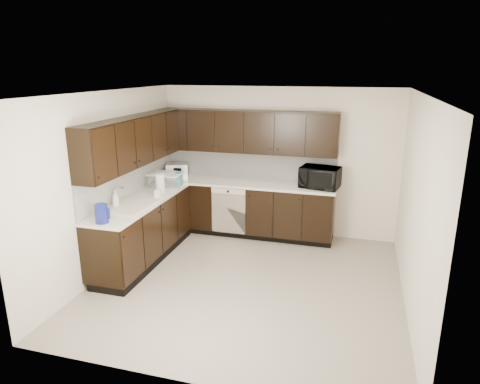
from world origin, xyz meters
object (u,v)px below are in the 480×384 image
at_px(sink, 131,210).
at_px(microwave, 320,177).
at_px(storage_bin, 166,179).
at_px(blue_pitcher, 101,214).
at_px(toaster_oven, 177,170).

bearing_deg(sink, microwave, 34.76).
relative_size(sink, storage_bin, 1.64).
bearing_deg(sink, storage_bin, 89.87).
height_order(microwave, blue_pitcher, microwave).
relative_size(sink, blue_pitcher, 3.40).
bearing_deg(blue_pitcher, sink, 89.01).
bearing_deg(microwave, storage_bin, -157.57).
height_order(sink, microwave, microwave).
xyz_separation_m(sink, microwave, (2.43, 1.69, 0.23)).
relative_size(toaster_oven, blue_pitcher, 1.54).
distance_m(toaster_oven, storage_bin, 0.60).
height_order(sink, storage_bin, sink).
xyz_separation_m(microwave, toaster_oven, (-2.50, 0.05, -0.05)).
height_order(sink, blue_pitcher, sink).
bearing_deg(storage_bin, microwave, 12.58).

